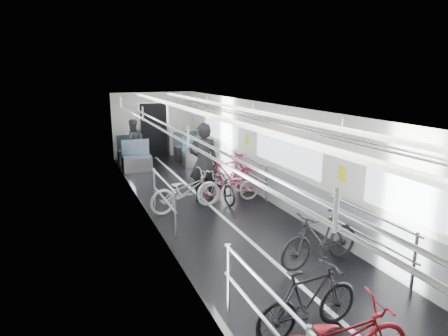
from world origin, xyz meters
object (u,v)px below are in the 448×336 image
object	(u,v)px
bike_left_far	(186,191)
bike_right_mid	(230,186)
person_seated	(133,142)
bike_right_far	(230,175)
bike_aisle	(219,185)
person_standing	(204,163)
bike_left_mid	(309,301)
bike_right_near	(320,238)

from	to	relation	value
bike_left_far	bike_right_mid	world-z (taller)	bike_left_far
bike_right_mid	person_seated	world-z (taller)	person_seated
bike_right_far	bike_aisle	xyz separation A→B (m)	(-0.43, -0.35, -0.12)
bike_right_far	person_standing	distance (m)	0.95
bike_left_mid	bike_right_near	size ratio (longest dim) A/B	0.94
bike_right_mid	bike_right_far	size ratio (longest dim) A/B	0.88
bike_right_mid	bike_aisle	world-z (taller)	bike_aisle
bike_right_near	person_standing	xyz separation A→B (m)	(-0.67, 3.89, 0.50)
bike_right_mid	person_standing	bearing A→B (deg)	-122.37
bike_aisle	bike_right_far	bearing A→B (deg)	31.89
bike_aisle	person_seated	xyz separation A→B (m)	(-1.31, 4.77, 0.38)
bike_right_near	bike_right_mid	world-z (taller)	bike_right_near
bike_left_mid	person_standing	world-z (taller)	person_standing
bike_left_mid	person_standing	size ratio (longest dim) A/B	0.76
bike_right_mid	bike_aisle	bearing A→B (deg)	-143.51
bike_left_mid	bike_right_mid	world-z (taller)	bike_left_mid
bike_right_mid	person_seated	distance (m)	5.26
bike_left_mid	bike_right_near	bearing A→B (deg)	-43.73
bike_right_near	bike_left_far	bearing A→B (deg)	-165.44
person_seated	bike_aisle	bearing A→B (deg)	99.72
bike_right_far	person_seated	world-z (taller)	person_seated
bike_left_mid	bike_right_near	xyz separation A→B (m)	(1.20, 1.46, 0.03)
bike_right_mid	person_seated	xyz separation A→B (m)	(-1.50, 5.02, 0.38)
bike_aisle	person_standing	world-z (taller)	person_standing
bike_left_far	person_seated	world-z (taller)	person_seated
bike_right_near	bike_aisle	world-z (taller)	bike_right_near
bike_right_mid	bike_left_far	bearing A→B (deg)	-84.35
bike_right_mid	bike_right_far	distance (m)	0.66
bike_left_mid	person_standing	distance (m)	5.41
bike_aisle	person_standing	bearing A→B (deg)	157.76
bike_left_far	person_seated	bearing A→B (deg)	-7.50
bike_left_far	person_seated	xyz separation A→B (m)	(-0.33, 5.14, 0.32)
bike_right_mid	bike_aisle	xyz separation A→B (m)	(-0.19, 0.25, 0.00)
bike_left_mid	bike_right_near	world-z (taller)	bike_right_near
person_seated	person_standing	bearing A→B (deg)	95.72
bike_left_mid	bike_left_far	world-z (taller)	bike_left_far
bike_left_far	bike_right_mid	xyz separation A→B (m)	(1.17, 0.12, -0.06)
bike_aisle	person_seated	world-z (taller)	person_seated
bike_right_far	bike_left_far	bearing A→B (deg)	-70.47
bike_left_mid	bike_right_far	world-z (taller)	bike_right_far
bike_right_mid	bike_right_far	xyz separation A→B (m)	(0.24, 0.60, 0.12)
bike_right_near	person_standing	distance (m)	3.98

